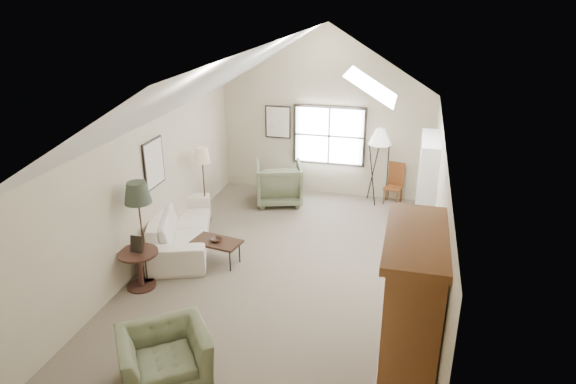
% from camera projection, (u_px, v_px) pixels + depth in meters
% --- Properties ---
extents(room_shell, '(5.01, 8.01, 4.00)m').
position_uv_depth(room_shell, '(282.00, 92.00, 7.86)').
color(room_shell, '#6E5E4E').
rests_on(room_shell, ground).
extents(window, '(1.72, 0.08, 1.42)m').
position_uv_depth(window, '(329.00, 136.00, 12.05)').
color(window, black).
rests_on(window, room_shell).
extents(skylight, '(0.80, 1.20, 0.52)m').
position_uv_depth(skylight, '(373.00, 85.00, 8.36)').
color(skylight, white).
rests_on(skylight, room_shell).
extents(wall_art, '(1.97, 3.71, 0.88)m').
position_uv_depth(wall_art, '(218.00, 142.00, 10.58)').
color(wall_art, black).
rests_on(wall_art, room_shell).
extents(armoire, '(0.60, 1.50, 2.20)m').
position_uv_depth(armoire, '(410.00, 319.00, 5.99)').
color(armoire, brown).
rests_on(armoire, ground).
extents(tv_alcove, '(0.32, 1.30, 2.10)m').
position_uv_depth(tv_alcove, '(426.00, 193.00, 9.53)').
color(tv_alcove, white).
rests_on(tv_alcove, ground).
extents(media_console, '(0.34, 1.18, 0.60)m').
position_uv_depth(media_console, '(420.00, 234.00, 9.85)').
color(media_console, '#382316').
rests_on(media_console, ground).
extents(tv_panel, '(0.05, 0.90, 0.55)m').
position_uv_depth(tv_panel, '(423.00, 204.00, 9.62)').
color(tv_panel, black).
rests_on(tv_panel, media_console).
extents(sofa, '(1.88, 2.84, 0.77)m').
position_uv_depth(sofa, '(181.00, 226.00, 9.96)').
color(sofa, white).
rests_on(sofa, ground).
extents(armchair_near, '(1.44, 1.41, 0.71)m').
position_uv_depth(armchair_near, '(165.00, 358.00, 6.48)').
color(armchair_near, '#545B40').
rests_on(armchair_near, ground).
extents(armchair_far, '(1.30, 1.32, 0.96)m').
position_uv_depth(armchair_far, '(279.00, 183.00, 11.87)').
color(armchair_far, '#69714F').
rests_on(armchair_far, ground).
extents(coffee_table, '(0.94, 0.62, 0.44)m').
position_uv_depth(coffee_table, '(217.00, 252.00, 9.34)').
color(coffee_table, '#352215').
rests_on(coffee_table, ground).
extents(bowl, '(0.24, 0.24, 0.05)m').
position_uv_depth(bowl, '(217.00, 240.00, 9.25)').
color(bowl, '#3B2318').
rests_on(bowl, coffee_table).
extents(side_table, '(0.85, 0.85, 0.66)m').
position_uv_depth(side_table, '(140.00, 269.00, 8.54)').
color(side_table, '#3D2018').
rests_on(side_table, ground).
extents(side_chair, '(0.46, 0.46, 0.96)m').
position_uv_depth(side_chair, '(393.00, 184.00, 11.82)').
color(side_chair, brown).
rests_on(side_chair, ground).
extents(tripod_lamp, '(0.59, 0.59, 1.79)m').
position_uv_depth(tripod_lamp, '(378.00, 166.00, 11.75)').
color(tripod_lamp, white).
rests_on(tripod_lamp, ground).
extents(dark_lamp, '(0.57, 0.57, 1.85)m').
position_uv_depth(dark_lamp, '(142.00, 232.00, 8.50)').
color(dark_lamp, black).
rests_on(dark_lamp, ground).
extents(tan_lamp, '(0.43, 0.43, 1.66)m').
position_uv_depth(tan_lamp, '(204.00, 183.00, 10.87)').
color(tan_lamp, tan).
rests_on(tan_lamp, ground).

